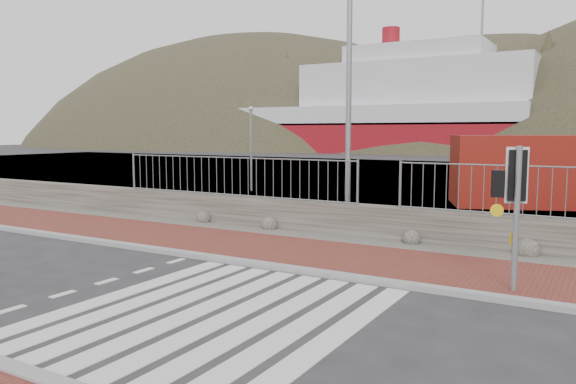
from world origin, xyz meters
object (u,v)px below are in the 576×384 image
Objects in this scene: traffic_signal_far at (516,188)px; shipping_container at (541,171)px; ferry at (372,114)px; streetlight at (354,54)px.

traffic_signal_far is 13.45m from shipping_container.
ferry reaches higher than shipping_container.
ferry is 58.10m from shipping_container.
ferry is 18.82× the size of traffic_signal_far.
shipping_container is (4.12, 8.83, -3.73)m from streetlight.
ferry is at bearing 110.75° from streetlight.
ferry reaches higher than traffic_signal_far.
traffic_signal_far is 0.29× the size of streetlight.
ferry reaches higher than streetlight.
ferry is 5.51× the size of streetlight.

